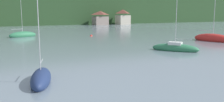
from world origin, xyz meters
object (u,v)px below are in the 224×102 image
object	(u,v)px
sailboat_mid_0	(41,79)
sailboat_mid_5	(175,48)
sailboat_mid_10	(213,39)
mooring_buoy_near	(91,36)
shore_building_central	(100,18)
sailboat_far_1	(23,35)
shore_building_eastcentral	(123,17)

from	to	relation	value
sailboat_mid_0	sailboat_mid_5	bearing A→B (deg)	127.11
sailboat_mid_10	mooring_buoy_near	xyz separation A→B (m)	(-15.03, 19.27, -0.42)
shore_building_central	sailboat_mid_10	size ratio (longest dim) A/B	0.72
sailboat_mid_0	sailboat_mid_10	bearing A→B (deg)	127.54
sailboat_far_1	sailboat_mid_5	world-z (taller)	sailboat_mid_5
shore_building_eastcentral	sailboat_far_1	world-z (taller)	sailboat_far_1
sailboat_mid_5	sailboat_mid_10	bearing A→B (deg)	-103.53
shore_building_eastcentral	sailboat_far_1	size ratio (longest dim) A/B	0.80
shore_building_eastcentral	sailboat_mid_10	distance (m)	68.84
sailboat_mid_5	sailboat_mid_0	bearing A→B (deg)	75.45
sailboat_mid_5	mooring_buoy_near	bearing A→B (deg)	-30.96
shore_building_eastcentral	sailboat_far_1	bearing A→B (deg)	-140.15
sailboat_mid_10	sailboat_far_1	bearing A→B (deg)	-139.55
shore_building_eastcentral	sailboat_mid_10	xyz separation A→B (m)	(-20.83, -65.55, -2.89)
shore_building_eastcentral	sailboat_mid_0	xyz separation A→B (m)	(-53.18, -77.32, -3.01)
sailboat_far_1	sailboat_mid_5	bearing A→B (deg)	-78.10
sailboat_mid_0	shore_building_central	bearing A→B (deg)	169.16
sailboat_mid_0	sailboat_mid_10	world-z (taller)	sailboat_mid_10
shore_building_central	sailboat_mid_0	distance (m)	87.65
shore_building_central	sailboat_mid_10	bearing A→B (deg)	-98.10
shore_building_central	sailboat_mid_0	world-z (taller)	sailboat_mid_0
shore_building_eastcentral	sailboat_mid_0	world-z (taller)	sailboat_mid_0
sailboat_mid_10	shore_building_eastcentral	bearing A→B (deg)	153.47
sailboat_far_1	mooring_buoy_near	size ratio (longest dim) A/B	14.45
shore_building_eastcentral	mooring_buoy_near	distance (m)	58.64
sailboat_far_1	sailboat_mid_5	size ratio (longest dim) A/B	0.97
sailboat_mid_5	sailboat_mid_10	distance (m)	14.62
shore_building_eastcentral	mooring_buoy_near	xyz separation A→B (m)	(-35.86, -46.28, -3.30)
sailboat_far_1	sailboat_mid_10	distance (m)	37.48
sailboat_mid_0	shore_building_eastcentral	bearing A→B (deg)	163.02
sailboat_far_1	mooring_buoy_near	world-z (taller)	sailboat_far_1
shore_building_central	sailboat_mid_0	size ratio (longest dim) A/B	0.87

